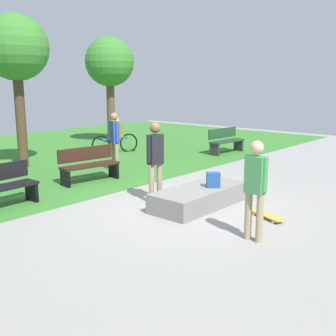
# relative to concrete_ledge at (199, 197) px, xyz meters

# --- Properties ---
(ground_plane) EXTENTS (28.00, 28.00, 0.00)m
(ground_plane) POSITION_rel_concrete_ledge_xyz_m (-0.21, 0.38, -0.20)
(ground_plane) COLOR gray
(grass_lawn) EXTENTS (26.60, 12.24, 0.01)m
(grass_lawn) POSITION_rel_concrete_ledge_xyz_m (-0.21, 8.26, -0.20)
(grass_lawn) COLOR #387A2D
(grass_lawn) RESTS_ON ground_plane
(concrete_ledge) EXTENTS (2.27, 0.98, 0.40)m
(concrete_ledge) POSITION_rel_concrete_ledge_xyz_m (0.00, 0.00, 0.00)
(concrete_ledge) COLOR gray
(concrete_ledge) RESTS_ON ground_plane
(backpack_on_ledge) EXTENTS (0.34, 0.34, 0.32)m
(backpack_on_ledge) POSITION_rel_concrete_ledge_xyz_m (0.24, -0.18, 0.36)
(backpack_on_ledge) COLOR #1E4C8C
(backpack_on_ledge) RESTS_ON concrete_ledge
(skater_performing_trick) EXTENTS (0.22, 0.43, 1.69)m
(skater_performing_trick) POSITION_rel_concrete_ledge_xyz_m (-0.97, -1.86, 0.78)
(skater_performing_trick) COLOR tan
(skater_performing_trick) RESTS_ON ground_plane
(skater_watching) EXTENTS (0.43, 0.25, 1.76)m
(skater_watching) POSITION_rel_concrete_ledge_xyz_m (-0.39, 0.91, 0.84)
(skater_watching) COLOR tan
(skater_watching) RESTS_ON ground_plane
(skateboard_by_ledge) EXTENTS (0.48, 0.82, 0.08)m
(skateboard_by_ledge) POSITION_rel_concrete_ledge_xyz_m (0.20, -1.48, -0.14)
(skateboard_by_ledge) COLOR gold
(skateboard_by_ledge) RESTS_ON ground_plane
(park_bench_by_oak) EXTENTS (1.65, 0.66, 0.91)m
(park_bench_by_oak) POSITION_rel_concrete_ledge_xyz_m (-0.14, 3.54, 0.28)
(park_bench_by_oak) COLOR #331E14
(park_bench_by_oak) RESTS_ON ground_plane
(park_bench_far_left) EXTENTS (1.62, 0.56, 0.91)m
(park_bench_far_left) POSITION_rel_concrete_ledge_xyz_m (6.02, 3.32, 0.28)
(park_bench_far_left) COLOR #1E4223
(park_bench_far_left) RESTS_ON ground_plane
(tree_young_birch) EXTENTS (1.95, 1.95, 4.56)m
(tree_young_birch) POSITION_rel_concrete_ledge_xyz_m (-0.25, 6.63, 3.32)
(tree_young_birch) COLOR #4C3823
(tree_young_birch) RESTS_ON grass_lawn
(tree_leaning_ash) EXTENTS (2.04, 2.04, 4.43)m
(tree_leaning_ash) POSITION_rel_concrete_ledge_xyz_m (4.97, 8.46, 3.14)
(tree_leaning_ash) COLOR brown
(tree_leaning_ash) RESTS_ON grass_lawn
(pedestrian_with_backpack) EXTENTS (0.41, 0.42, 1.73)m
(pedestrian_with_backpack) POSITION_rel_concrete_ledge_xyz_m (1.21, 3.99, 0.84)
(pedestrian_with_backpack) COLOR tan
(pedestrian_with_backpack) RESTS_ON ground_plane
(cyclist_on_bicycle) EXTENTS (1.73, 0.68, 1.52)m
(cyclist_on_bicycle) POSITION_rel_concrete_ledge_xyz_m (3.36, 6.43, 0.43)
(cyclist_on_bicycle) COLOR black
(cyclist_on_bicycle) RESTS_ON ground_plane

